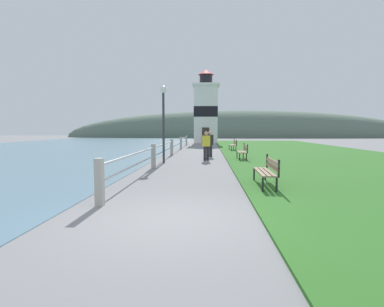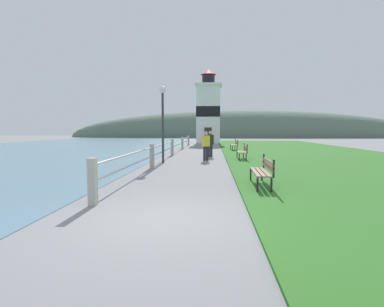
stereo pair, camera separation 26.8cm
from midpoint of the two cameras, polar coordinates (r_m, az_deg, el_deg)
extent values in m
plane|color=slate|center=(5.94, -6.02, -12.52)|extent=(160.00, 160.00, 0.00)
cube|color=#2D6623|center=(23.00, 20.58, 0.02)|extent=(12.00, 48.85, 0.06)
cube|color=slate|center=(26.71, -31.53, 0.18)|extent=(24.00, 78.16, 0.01)
cube|color=#A8A399|center=(7.20, -18.24, -5.21)|extent=(0.18, 0.18, 1.10)
cube|color=#A8A399|center=(13.58, -7.92, -0.51)|extent=(0.18, 0.18, 1.10)
cube|color=#A8A399|center=(20.15, -4.27, 1.17)|extent=(0.18, 0.18, 1.10)
cube|color=#A8A399|center=(26.77, -2.41, 2.02)|extent=(0.18, 0.18, 1.10)
cube|color=#A8A399|center=(33.40, -1.29, 2.54)|extent=(0.18, 0.18, 1.10)
cylinder|color=#B2B2B7|center=(20.13, -4.27, 2.26)|extent=(0.06, 26.68, 0.06)
cylinder|color=#B2B2B7|center=(20.15, -4.27, 1.17)|extent=(0.06, 26.68, 0.06)
cube|color=#846B51|center=(9.25, 11.90, -3.43)|extent=(0.17, 1.96, 0.04)
cube|color=#846B51|center=(9.27, 12.80, -3.43)|extent=(0.17, 1.96, 0.04)
cube|color=#846B51|center=(9.29, 13.69, -3.42)|extent=(0.17, 1.96, 0.04)
cube|color=#846B51|center=(9.27, 14.26, -1.48)|extent=(0.11, 1.96, 0.11)
cube|color=#846B51|center=(9.29, 14.24, -2.44)|extent=(0.11, 1.96, 0.11)
cube|color=black|center=(8.35, 12.42, -6.00)|extent=(0.05, 0.05, 0.45)
cube|color=black|center=(10.22, 11.00, -4.05)|extent=(0.05, 0.05, 0.45)
cube|color=black|center=(8.41, 14.93, -5.98)|extent=(0.05, 0.05, 0.45)
cube|color=black|center=(10.27, 13.06, -4.04)|extent=(0.05, 0.05, 0.45)
cube|color=black|center=(8.35, 15.33, -2.80)|extent=(0.05, 0.05, 0.49)
cube|color=black|center=(10.22, 13.38, -1.43)|extent=(0.05, 0.05, 0.49)
cube|color=#846B51|center=(17.27, 8.50, 0.31)|extent=(0.12, 1.65, 0.04)
cube|color=#846B51|center=(17.29, 8.98, 0.31)|extent=(0.12, 1.65, 0.04)
cube|color=#846B51|center=(17.30, 9.47, 0.30)|extent=(0.12, 1.65, 0.04)
cube|color=#846B51|center=(17.29, 9.77, 1.35)|extent=(0.06, 1.65, 0.11)
cube|color=#846B51|center=(17.30, 9.76, 0.83)|extent=(0.06, 1.65, 0.11)
cube|color=black|center=(16.50, 8.60, -0.75)|extent=(0.05, 0.05, 0.45)
cube|color=black|center=(18.09, 8.15, -0.28)|extent=(0.05, 0.05, 0.45)
cube|color=black|center=(16.53, 9.87, -0.75)|extent=(0.05, 0.05, 0.45)
cube|color=black|center=(18.12, 9.31, -0.28)|extent=(0.05, 0.05, 0.45)
cube|color=black|center=(16.50, 10.07, 0.87)|extent=(0.05, 0.05, 0.49)
cube|color=black|center=(18.09, 9.49, 1.20)|extent=(0.05, 0.05, 0.49)
cube|color=#846B51|center=(24.85, 7.07, 1.61)|extent=(0.16, 1.89, 0.04)
cube|color=#846B51|center=(24.87, 7.41, 1.61)|extent=(0.16, 1.89, 0.04)
cube|color=#846B51|center=(24.88, 7.74, 1.61)|extent=(0.16, 1.89, 0.04)
cube|color=#846B51|center=(24.88, 7.95, 2.34)|extent=(0.10, 1.89, 0.11)
cube|color=#846B51|center=(24.88, 7.95, 1.98)|extent=(0.10, 1.89, 0.11)
cube|color=black|center=(23.95, 7.17, 0.92)|extent=(0.05, 0.05, 0.45)
cube|color=black|center=(25.78, 6.80, 1.18)|extent=(0.05, 0.05, 0.45)
cube|color=black|center=(23.98, 8.05, 0.91)|extent=(0.05, 0.05, 0.45)
cube|color=black|center=(25.81, 7.61, 1.17)|extent=(0.05, 0.05, 0.45)
cube|color=black|center=(23.96, 8.18, 2.03)|extent=(0.05, 0.05, 0.49)
cube|color=black|center=(25.79, 7.73, 2.22)|extent=(0.05, 0.05, 0.49)
cube|color=white|center=(39.00, 2.45, 7.36)|extent=(2.96, 2.96, 7.26)
cube|color=black|center=(39.02, 2.46, 7.89)|extent=(3.00, 3.00, 1.31)
cube|color=white|center=(39.36, 2.47, 12.83)|extent=(3.41, 3.41, 0.25)
cylinder|color=black|center=(39.47, 2.48, 13.88)|extent=(1.63, 1.63, 1.22)
cone|color=red|center=(39.64, 2.48, 15.23)|extent=(2.04, 2.04, 0.67)
cube|color=#332823|center=(37.46, 2.41, 3.45)|extent=(0.90, 0.06, 2.00)
cylinder|color=#28282D|center=(19.12, 2.78, 0.56)|extent=(0.15, 0.15, 0.80)
cylinder|color=#28282D|center=(19.21, 3.25, 0.57)|extent=(0.15, 0.15, 0.80)
cube|color=#232328|center=(19.13, 3.03, 2.67)|extent=(0.46, 0.39, 0.60)
sphere|color=tan|center=(19.12, 3.03, 3.97)|extent=(0.22, 0.22, 0.22)
cylinder|color=#28282D|center=(16.86, 2.00, 0.01)|extent=(0.15, 0.15, 0.80)
cylinder|color=#28282D|center=(16.94, 2.54, 0.03)|extent=(0.15, 0.15, 0.80)
cube|color=yellow|center=(16.86, 2.28, 2.39)|extent=(0.45, 0.38, 0.60)
sphere|color=tan|center=(16.85, 2.28, 3.85)|extent=(0.22, 0.22, 0.22)
cylinder|color=#333338|center=(15.56, -5.94, 4.77)|extent=(0.12, 0.12, 3.60)
sphere|color=white|center=(15.70, -6.00, 12.02)|extent=(0.36, 0.36, 0.36)
ellipsoid|color=#566B5B|center=(68.55, 9.15, 3.07)|extent=(80.00, 16.00, 12.00)
camera|label=1|loc=(0.13, -90.42, -0.03)|focal=28.00mm
camera|label=2|loc=(0.13, 89.58, 0.03)|focal=28.00mm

